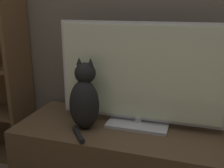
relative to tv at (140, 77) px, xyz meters
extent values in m
cube|color=brown|center=(0.03, -0.06, -0.54)|extent=(1.53, 0.55, 0.46)
cube|color=#B7B7BC|center=(0.00, 0.00, -0.30)|extent=(0.37, 0.22, 0.02)
cylinder|color=#B7B7BC|center=(0.00, 0.00, -0.27)|extent=(0.04, 0.04, 0.04)
cube|color=#B7B7BC|center=(0.00, 0.00, 0.02)|extent=(0.99, 0.02, 0.59)
cube|color=beige|center=(0.00, -0.01, 0.02)|extent=(0.96, 0.01, 0.56)
ellipsoid|color=black|center=(-0.30, -0.14, -0.16)|extent=(0.19, 0.17, 0.30)
ellipsoid|color=silver|center=(-0.30, -0.09, -0.17)|extent=(0.10, 0.06, 0.17)
sphere|color=black|center=(-0.30, -0.11, 0.03)|extent=(0.13, 0.13, 0.13)
cone|color=black|center=(-0.34, -0.12, 0.10)|extent=(0.04, 0.04, 0.04)
cone|color=black|center=(-0.27, -0.11, 0.10)|extent=(0.04, 0.04, 0.04)
cylinder|color=black|center=(-0.29, -0.26, -0.29)|extent=(0.13, 0.16, 0.03)
cube|color=brown|center=(-0.90, 0.08, 0.14)|extent=(0.03, 0.28, 1.82)
camera|label=1|loc=(0.29, -1.47, 0.41)|focal=42.00mm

